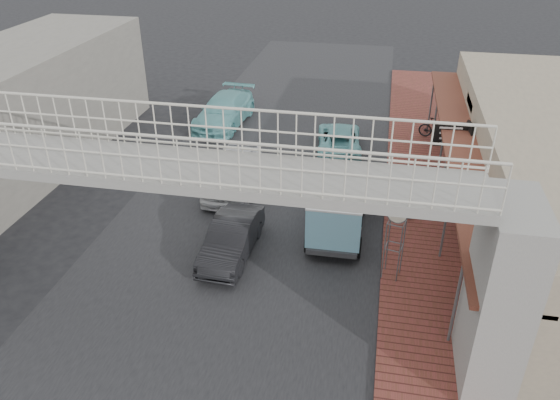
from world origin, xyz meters
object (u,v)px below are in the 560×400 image
at_px(dark_sedan, 232,238).
at_px(street_clock, 398,216).
at_px(angkot_van, 338,202).
at_px(arrow_sign, 473,136).
at_px(white_hatchback, 233,172).
at_px(motorcycle_near, 394,206).
at_px(angkot_far, 224,111).
at_px(angkot_curb, 339,139).
at_px(motorcycle_far, 436,128).

distance_m(dark_sedan, street_clock, 5.56).
bearing_deg(angkot_van, arrow_sign, 35.78).
distance_m(dark_sedan, angkot_van, 3.94).
height_order(white_hatchback, street_clock, street_clock).
bearing_deg(motorcycle_near, angkot_van, 123.73).
relative_size(angkot_van, motorcycle_near, 2.18).
relative_size(dark_sedan, angkot_van, 0.94).
bearing_deg(angkot_far, angkot_van, -49.84).
bearing_deg(angkot_van, street_clock, -49.84).
xyz_separation_m(angkot_curb, street_clock, (2.60, -9.51, 1.70)).
bearing_deg(motorcycle_far, angkot_curb, 131.06).
relative_size(angkot_curb, street_clock, 1.61).
bearing_deg(motorcycle_near, white_hatchback, 78.75).
distance_m(angkot_van, street_clock, 3.18).
bearing_deg(dark_sedan, street_clock, -1.56).
relative_size(angkot_curb, arrow_sign, 1.31).
bearing_deg(dark_sedan, white_hatchback, 106.40).
xyz_separation_m(motorcycle_near, arrow_sign, (2.70, 2.08, 2.14)).
xyz_separation_m(dark_sedan, angkot_van, (3.34, 1.99, 0.63)).
distance_m(white_hatchback, motorcycle_far, 10.88).
xyz_separation_m(angkot_van, motorcycle_far, (3.91, 9.40, -0.65)).
bearing_deg(motorcycle_far, dark_sedan, 163.09).
xyz_separation_m(angkot_van, motorcycle_near, (1.96, 1.34, -0.68)).
bearing_deg(angkot_far, motorcycle_near, -38.42).
relative_size(white_hatchback, motorcycle_far, 2.68).
relative_size(motorcycle_near, arrow_sign, 0.58).
distance_m(angkot_far, arrow_sign, 13.18).
relative_size(angkot_van, street_clock, 1.55).
xyz_separation_m(white_hatchback, street_clock, (6.50, -4.83, 1.51)).
distance_m(angkot_van, arrow_sign, 5.96).
height_order(motorcycle_near, street_clock, street_clock).
relative_size(motorcycle_far, street_clock, 0.65).
xyz_separation_m(white_hatchback, arrow_sign, (9.19, 0.87, 1.95)).
bearing_deg(angkot_far, dark_sedan, -68.70).
bearing_deg(angkot_van, angkot_curb, 94.55).
xyz_separation_m(dark_sedan, arrow_sign, (8.00, 5.41, 2.09)).
bearing_deg(white_hatchback, dark_sedan, -77.82).
bearing_deg(white_hatchback, arrow_sign, 2.80).
xyz_separation_m(white_hatchback, motorcycle_near, (6.50, -1.21, -0.19)).
bearing_deg(angkot_curb, arrow_sign, 138.09).
bearing_deg(angkot_far, angkot_curb, -15.49).
distance_m(white_hatchback, angkot_van, 5.23).
height_order(dark_sedan, street_clock, street_clock).
height_order(motorcycle_near, arrow_sign, arrow_sign).
height_order(motorcycle_near, motorcycle_far, motorcycle_far).
bearing_deg(arrow_sign, angkot_curb, 139.81).
height_order(street_clock, arrow_sign, arrow_sign).
bearing_deg(angkot_far, street_clock, -48.92).
bearing_deg(arrow_sign, angkot_van, -148.21).
distance_m(angkot_far, motorcycle_near, 12.00).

